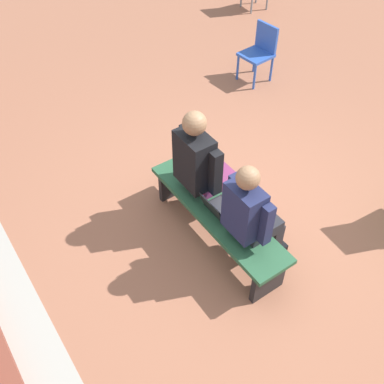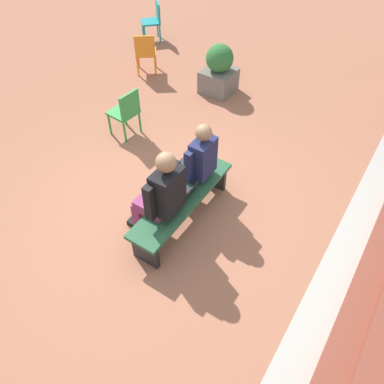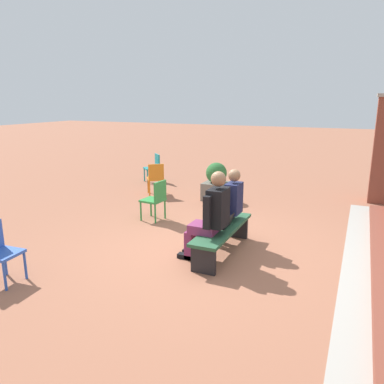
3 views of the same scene
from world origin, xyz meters
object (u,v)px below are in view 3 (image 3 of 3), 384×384
Objects in this scene: person_adult at (211,214)px; bench at (223,233)px; person_student at (228,205)px; plastic_chair_mid_courtyard at (156,177)px; laptop at (224,224)px; plastic_chair_far_left at (154,166)px; planter at (216,183)px; plastic_chair_foreground at (156,198)px.

bench is at bearing 168.19° from person_adult.
person_student is 1.58× the size of plastic_chair_mid_courtyard.
bench is 0.15m from laptop.
person_adult is 1.70× the size of plastic_chair_far_left.
person_adult is 3.69m from planter.
laptop is 3.36m from planter.
person_adult is 5.97m from plastic_chair_far_left.
person_adult reaches higher than plastic_chair_foreground.
planter is (-3.47, -1.23, -0.31)m from person_adult.
plastic_chair_foreground is at bearing 30.69° from plastic_chair_far_left.
laptop is (-0.03, 0.01, 0.15)m from bench.
person_adult is 1.70× the size of plastic_chair_mid_courtyard.
planter is at bearing -155.52° from person_student.
person_adult is at bearing 51.59° from plastic_chair_foreground.
person_adult is 1.52× the size of planter.
plastic_chair_foreground is 3.79m from plastic_chair_far_left.
person_adult reaches higher than planter.
laptop is at bearing 167.27° from person_adult.
plastic_chair_far_left is (-3.91, -3.71, -0.23)m from person_student.
bench is 0.55m from person_student.
person_student is at bearing 179.58° from person_adult.
plastic_chair_foreground is at bearing -119.08° from laptop.
planter is (1.20, 2.48, -0.04)m from plastic_chair_far_left.
person_student is (-0.41, -0.07, 0.36)m from bench.
bench is at bearing -23.57° from laptop.
planter is at bearing -160.49° from person_adult.
plastic_chair_foreground is 1.00× the size of plastic_chair_mid_courtyard.
plastic_chair_foreground is (-1.41, -1.77, -0.27)m from person_adult.
plastic_chair_foreground is (-1.06, -1.85, 0.13)m from bench.
laptop is 5.73m from plastic_chair_far_left.
planter is at bearing 97.33° from plastic_chair_mid_courtyard.
bench is at bearing 44.97° from plastic_chair_mid_courtyard.
person_student reaches higher than plastic_chair_far_left.
planter reaches higher than laptop.
plastic_chair_mid_courtyard is (-2.89, -2.92, -0.02)m from laptop.
plastic_chair_far_left is 0.89× the size of planter.
laptop is at bearing 41.46° from plastic_chair_far_left.
plastic_chair_foreground is 2.13m from planter.
bench is 2.14× the size of plastic_chair_mid_courtyard.
person_student is at bearing 24.48° from planter.
plastic_chair_far_left is (-4.32, -3.78, 0.13)m from bench.
plastic_chair_mid_courtyard is at bearing -131.34° from person_student.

